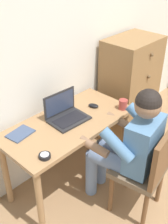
# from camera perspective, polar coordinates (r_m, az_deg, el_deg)

# --- Properties ---
(wall_back) EXTENTS (4.80, 0.05, 2.50)m
(wall_back) POSITION_cam_1_polar(r_m,az_deg,el_deg) (2.80, -1.21, 13.90)
(wall_back) COLOR silver
(wall_back) RESTS_ON ground_plane
(desk) EXTENTS (1.22, 0.60, 0.75)m
(desk) POSITION_cam_1_polar(r_m,az_deg,el_deg) (2.53, -3.21, -4.15)
(desk) COLOR #9E754C
(desk) RESTS_ON ground_plane
(dresser) EXTENTS (0.63, 0.46, 1.23)m
(dresser) POSITION_cam_1_polar(r_m,az_deg,el_deg) (3.29, 9.23, 4.38)
(dresser) COLOR olive
(dresser) RESTS_ON ground_plane
(chair) EXTENTS (0.48, 0.46, 0.89)m
(chair) POSITION_cam_1_polar(r_m,az_deg,el_deg) (2.41, 12.78, -11.10)
(chair) COLOR brown
(chair) RESTS_ON ground_plane
(person_seated) EXTENTS (0.59, 0.63, 1.21)m
(person_seated) POSITION_cam_1_polar(r_m,az_deg,el_deg) (2.35, 9.22, -6.24)
(person_seated) COLOR #6B84AD
(person_seated) RESTS_ON ground_plane
(laptop) EXTENTS (0.35, 0.27, 0.24)m
(laptop) POSITION_cam_1_polar(r_m,az_deg,el_deg) (2.48, -3.75, -0.36)
(laptop) COLOR #232326
(laptop) RESTS_ON desk
(computer_mouse) EXTENTS (0.09, 0.11, 0.03)m
(computer_mouse) POSITION_cam_1_polar(r_m,az_deg,el_deg) (2.66, 1.95, 1.31)
(computer_mouse) COLOR black
(computer_mouse) RESTS_ON desk
(desk_clock) EXTENTS (0.09, 0.09, 0.03)m
(desk_clock) POSITION_cam_1_polar(r_m,az_deg,el_deg) (2.10, -8.04, -8.90)
(desk_clock) COLOR black
(desk_clock) RESTS_ON desk
(notebook_pad) EXTENTS (0.23, 0.18, 0.01)m
(notebook_pad) POSITION_cam_1_polar(r_m,az_deg,el_deg) (2.37, -12.88, -4.33)
(notebook_pad) COLOR #3D4C6B
(notebook_pad) RESTS_ON desk
(coffee_mug) EXTENTS (0.12, 0.08, 0.09)m
(coffee_mug) POSITION_cam_1_polar(r_m,az_deg,el_deg) (2.65, 8.00, 1.57)
(coffee_mug) COLOR #9E3D38
(coffee_mug) RESTS_ON desk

